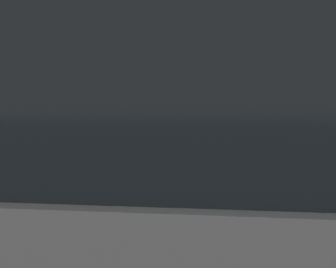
% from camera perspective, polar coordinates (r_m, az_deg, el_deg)
% --- Properties ---
extents(sidewalk_curb, '(36.00, 2.29, 0.14)m').
position_cam_1_polar(sidewalk_curb, '(4.60, 2.07, -14.11)').
color(sidewalk_curb, '#9E9B93').
rests_on(sidewalk_curb, ground).
extents(parking_meter, '(0.19, 0.20, 1.55)m').
position_cam_1_polar(parking_meter, '(3.62, -5.87, 0.94)').
color(parking_meter, slate).
rests_on(parking_meter, sidewalk_curb).
extents(pedestrian_at_meter, '(0.64, 0.57, 1.77)m').
position_cam_1_polar(pedestrian_at_meter, '(3.49, 3.32, -1.21)').
color(pedestrian_at_meter, brown).
rests_on(pedestrian_at_meter, sidewalk_curb).
extents(parked_hatchback_gray, '(4.01, 1.79, 1.81)m').
position_cam_1_polar(parked_hatchback_gray, '(2.16, 3.63, -10.19)').
color(parked_hatchback_gray, slate).
rests_on(parked_hatchback_gray, ground).
extents(background_railing, '(24.06, 0.06, 1.16)m').
position_cam_1_polar(background_railing, '(5.29, 3.43, -2.13)').
color(background_railing, black).
rests_on(background_railing, sidewalk_curb).
extents(backdrop_wall, '(32.00, 0.50, 3.20)m').
position_cam_1_polar(backdrop_wall, '(9.00, 6.26, 3.92)').
color(backdrop_wall, gray).
rests_on(backdrop_wall, ground).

